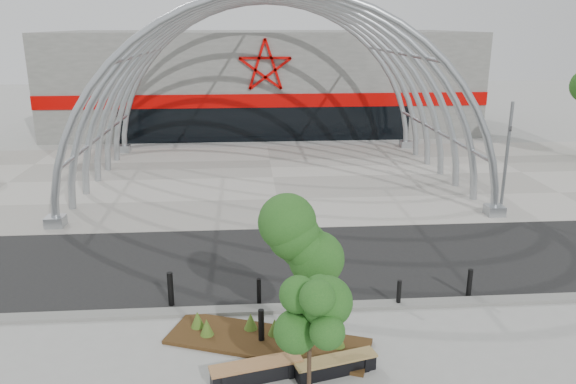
% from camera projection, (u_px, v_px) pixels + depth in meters
% --- Properties ---
extents(ground, '(140.00, 140.00, 0.00)m').
position_uv_depth(ground, '(298.00, 306.00, 17.93)').
color(ground, '#999994').
rests_on(ground, ground).
extents(road, '(140.00, 7.00, 0.02)m').
position_uv_depth(road, '(289.00, 261.00, 21.27)').
color(road, black).
rests_on(road, ground).
extents(forecourt, '(60.00, 17.00, 0.04)m').
position_uv_depth(forecourt, '(273.00, 177.00, 32.72)').
color(forecourt, gray).
rests_on(forecourt, ground).
extents(kerb, '(60.00, 0.50, 0.12)m').
position_uv_depth(kerb, '(298.00, 308.00, 17.67)').
color(kerb, slate).
rests_on(kerb, ground).
extents(arena_building, '(34.00, 15.24, 8.00)m').
position_uv_depth(arena_building, '(262.00, 79.00, 48.70)').
color(arena_building, '#63635E').
rests_on(arena_building, ground).
extents(vault_canopy, '(20.80, 15.80, 20.36)m').
position_uv_depth(vault_canopy, '(273.00, 178.00, 32.72)').
color(vault_canopy, '#9DA2A7').
rests_on(vault_canopy, ground).
extents(planting_bed, '(5.95, 3.61, 0.60)m').
position_uv_depth(planting_bed, '(265.00, 338.00, 15.85)').
color(planting_bed, '#30220B').
rests_on(planting_bed, ground).
extents(signal_pole, '(0.26, 0.75, 5.27)m').
position_uv_depth(signal_pole, '(507.00, 156.00, 26.01)').
color(signal_pole, slate).
rests_on(signal_pole, ground).
extents(street_tree_0, '(1.78, 1.78, 4.06)m').
position_uv_depth(street_tree_0, '(297.00, 247.00, 15.03)').
color(street_tree_0, '#33211A').
rests_on(street_tree_0, ground).
extents(street_tree_1, '(1.29, 1.29, 3.05)m').
position_uv_depth(street_tree_1, '(310.00, 317.00, 12.89)').
color(street_tree_1, '#302317').
rests_on(street_tree_1, ground).
extents(bench_0, '(2.41, 1.05, 0.49)m').
position_uv_depth(bench_0, '(256.00, 372.00, 14.14)').
color(bench_0, black).
rests_on(bench_0, ground).
extents(bench_1, '(2.23, 1.03, 0.46)m').
position_uv_depth(bench_1, '(336.00, 366.00, 14.40)').
color(bench_1, black).
rests_on(bench_1, ground).
extents(bollard_0, '(0.18, 0.18, 1.14)m').
position_uv_depth(bollard_0, '(171.00, 289.00, 17.79)').
color(bollard_0, black).
rests_on(bollard_0, ground).
extents(bollard_1, '(0.17, 0.17, 1.04)m').
position_uv_depth(bollard_1, '(261.00, 327.00, 15.69)').
color(bollard_1, black).
rests_on(bollard_1, ground).
extents(bollard_2, '(0.14, 0.14, 0.87)m').
position_uv_depth(bollard_2, '(259.00, 291.00, 17.95)').
color(bollard_2, black).
rests_on(bollard_2, ground).
extents(bollard_3, '(0.14, 0.14, 0.88)m').
position_uv_depth(bollard_3, '(399.00, 293.00, 17.81)').
color(bollard_3, black).
rests_on(bollard_3, ground).
extents(bollard_4, '(0.16, 0.16, 1.00)m').
position_uv_depth(bollard_4, '(469.00, 283.00, 18.35)').
color(bollard_4, black).
rests_on(bollard_4, ground).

